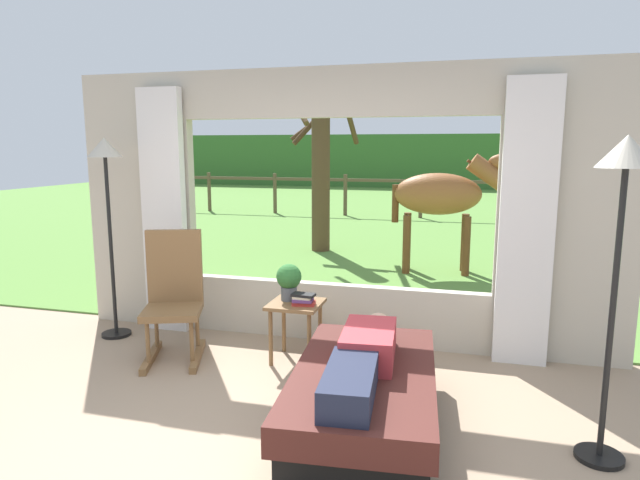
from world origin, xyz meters
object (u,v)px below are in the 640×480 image
at_px(floor_lamp_left, 106,177).
at_px(potted_plant, 289,280).
at_px(horse, 444,195).
at_px(book_stack, 303,299).
at_px(reclining_person, 363,356).
at_px(floor_lamp_right, 623,202).
at_px(pasture_tree, 321,167).
at_px(rocking_chair, 174,296).
at_px(recliner_sofa, 364,397).
at_px(side_table, 296,313).

bearing_deg(floor_lamp_left, potted_plant, -2.36).
bearing_deg(horse, potted_plant, -21.57).
relative_size(book_stack, horse, 0.11).
bearing_deg(book_stack, reclining_person, -54.82).
height_order(floor_lamp_right, pasture_tree, pasture_tree).
height_order(rocking_chair, horse, horse).
relative_size(recliner_sofa, horse, 0.98).
xyz_separation_m(side_table, book_stack, (0.09, -0.06, 0.14)).
height_order(recliner_sofa, floor_lamp_right, floor_lamp_right).
height_order(reclining_person, horse, horse).
height_order(recliner_sofa, potted_plant, potted_plant).
bearing_deg(horse, rocking_chair, -32.88).
height_order(reclining_person, side_table, reclining_person).
distance_m(reclining_person, pasture_tree, 6.37).
bearing_deg(pasture_tree, rocking_chair, -89.27).
relative_size(book_stack, pasture_tree, 0.07).
bearing_deg(side_table, reclining_person, -53.18).
bearing_deg(reclining_person, floor_lamp_left, 151.00).
xyz_separation_m(reclining_person, potted_plant, (-0.87, 1.12, 0.18)).
bearing_deg(reclining_person, book_stack, 120.04).
distance_m(reclining_person, floor_lamp_right, 1.75).
bearing_deg(floor_lamp_left, recliner_sofa, -22.96).
xyz_separation_m(potted_plant, horse, (1.12, 3.67, 0.45)).
relative_size(recliner_sofa, potted_plant, 5.54).
height_order(horse, pasture_tree, pasture_tree).
distance_m(potted_plant, book_stack, 0.24).
xyz_separation_m(reclining_person, pasture_tree, (-1.92, 6.00, 0.97)).
bearing_deg(rocking_chair, horse, 41.19).
xyz_separation_m(floor_lamp_right, horse, (-1.18, 4.72, -0.38)).
relative_size(book_stack, floor_lamp_right, 0.11).
relative_size(rocking_chair, side_table, 2.15).
bearing_deg(floor_lamp_right, rocking_chair, 166.21).
distance_m(floor_lamp_right, horse, 4.88).
height_order(book_stack, horse, horse).
bearing_deg(potted_plant, reclining_person, -52.05).
bearing_deg(recliner_sofa, side_table, 123.01).
xyz_separation_m(recliner_sofa, book_stack, (-0.71, 0.95, 0.35)).
distance_m(rocking_chair, book_stack, 1.16).
relative_size(reclining_person, pasture_tree, 0.49).
bearing_deg(recliner_sofa, book_stack, 121.43).
height_order(recliner_sofa, reclining_person, reclining_person).
bearing_deg(horse, recliner_sofa, -7.59).
height_order(reclining_person, pasture_tree, pasture_tree).
distance_m(horse, pasture_tree, 2.50).
distance_m(side_table, pasture_tree, 5.18).
bearing_deg(book_stack, side_table, 146.71).
bearing_deg(floor_lamp_right, pasture_tree, 119.43).
bearing_deg(recliner_sofa, rocking_chair, 150.88).
height_order(potted_plant, book_stack, potted_plant).
distance_m(book_stack, pasture_tree, 5.22).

